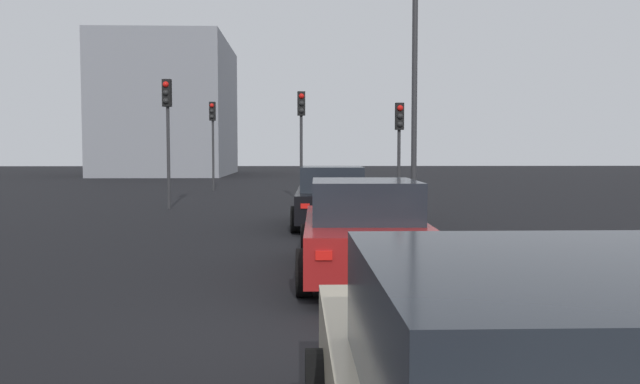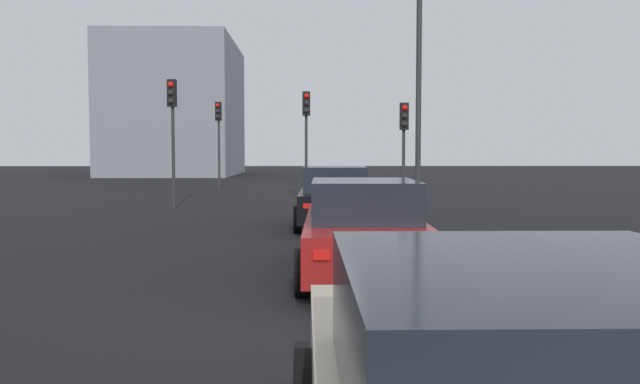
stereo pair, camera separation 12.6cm
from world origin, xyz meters
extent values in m
cube|color=black|center=(0.00, 0.00, -0.10)|extent=(160.00, 160.00, 0.20)
cube|color=black|center=(9.84, -1.44, 0.59)|extent=(4.72, 1.88, 0.66)
cube|color=#1E232B|center=(9.60, -1.43, 1.23)|extent=(2.15, 1.60, 0.62)
cylinder|color=black|center=(11.26, -2.35, 0.32)|extent=(0.65, 0.24, 0.64)
cylinder|color=black|center=(11.31, -0.60, 0.32)|extent=(0.65, 0.24, 0.64)
cylinder|color=black|center=(8.36, -2.27, 0.32)|extent=(0.65, 0.24, 0.64)
cylinder|color=black|center=(8.41, -0.52, 0.32)|extent=(0.65, 0.24, 0.64)
cube|color=red|center=(7.47, -2.00, 0.71)|extent=(0.04, 0.20, 0.11)
cube|color=red|center=(7.50, -0.74, 0.71)|extent=(0.04, 0.20, 0.11)
cube|color=maroon|center=(3.05, -1.58, 0.58)|extent=(4.74, 1.88, 0.63)
cube|color=#1E232B|center=(2.81, -1.58, 1.19)|extent=(2.15, 1.60, 0.59)
cylinder|color=black|center=(4.48, -2.50, 0.32)|extent=(0.65, 0.24, 0.64)
cylinder|color=black|center=(4.53, -0.75, 0.32)|extent=(0.65, 0.24, 0.64)
cylinder|color=black|center=(1.57, -2.42, 0.32)|extent=(0.65, 0.24, 0.64)
cylinder|color=black|center=(1.62, -0.67, 0.32)|extent=(0.65, 0.24, 0.64)
cube|color=red|center=(0.67, -2.15, 0.69)|extent=(0.04, 0.20, 0.11)
cube|color=red|center=(0.70, -0.89, 0.69)|extent=(0.04, 0.20, 0.11)
cube|color=#1E232B|center=(-4.37, -1.67, 1.19)|extent=(1.98, 1.64, 0.59)
cylinder|color=#2D2D30|center=(15.02, 3.73, 1.70)|extent=(0.11, 0.11, 3.40)
cube|color=black|center=(14.96, 3.74, 3.85)|extent=(0.23, 0.30, 0.90)
sphere|color=red|center=(14.85, 3.75, 4.12)|extent=(0.20, 0.20, 0.20)
sphere|color=black|center=(14.85, 3.75, 3.85)|extent=(0.20, 0.20, 0.20)
sphere|color=black|center=(14.85, 3.75, 3.58)|extent=(0.20, 0.20, 0.20)
cylinder|color=#2D2D30|center=(17.84, -0.71, 1.64)|extent=(0.11, 0.11, 3.27)
cube|color=black|center=(17.78, -0.72, 3.72)|extent=(0.22, 0.30, 0.90)
sphere|color=red|center=(17.67, -0.73, 3.99)|extent=(0.20, 0.20, 0.20)
sphere|color=black|center=(17.67, -0.73, 3.72)|extent=(0.20, 0.20, 0.20)
sphere|color=black|center=(17.67, -0.73, 3.45)|extent=(0.20, 0.20, 0.20)
cylinder|color=#2D2D30|center=(24.98, 3.53, 1.71)|extent=(0.11, 0.11, 3.41)
cube|color=black|center=(24.92, 3.54, 3.86)|extent=(0.23, 0.30, 0.90)
sphere|color=red|center=(24.81, 3.55, 4.13)|extent=(0.20, 0.20, 0.20)
sphere|color=black|center=(24.81, 3.55, 3.86)|extent=(0.20, 0.20, 0.20)
sphere|color=black|center=(24.81, 3.55, 3.59)|extent=(0.20, 0.20, 0.20)
cylinder|color=#2D2D30|center=(14.98, -3.99, 1.32)|extent=(0.11, 0.11, 2.64)
cube|color=black|center=(14.92, -3.99, 3.09)|extent=(0.21, 0.28, 0.90)
sphere|color=red|center=(14.81, -3.99, 3.36)|extent=(0.20, 0.20, 0.20)
sphere|color=black|center=(14.81, -3.99, 3.09)|extent=(0.20, 0.20, 0.20)
sphere|color=black|center=(14.81, -3.99, 2.82)|extent=(0.20, 0.20, 0.20)
cylinder|color=#2D2D30|center=(12.03, -3.96, 4.02)|extent=(0.16, 0.16, 8.05)
cube|color=gray|center=(47.92, 10.00, 5.43)|extent=(14.90, 9.73, 10.87)
camera|label=1|loc=(-6.92, -0.58, 1.92)|focal=36.66mm
camera|label=2|loc=(-6.92, -0.71, 1.92)|focal=36.66mm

